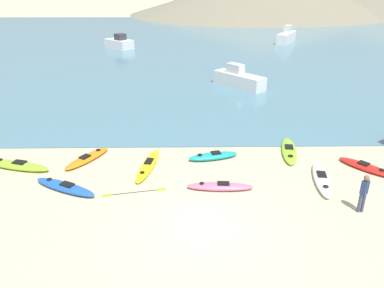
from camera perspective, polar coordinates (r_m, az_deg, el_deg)
ground_plane at (r=14.47m, az=1.46°, el=-12.68°), size 400.00×400.00×0.00m
bay_water at (r=54.48m, az=-0.32°, el=15.18°), size 160.00×70.00×0.06m
kayak_on_sand_0 at (r=20.72m, az=14.57°, el=-0.97°), size 1.36×3.43×0.30m
kayak_on_sand_1 at (r=18.67m, az=-6.70°, el=-3.22°), size 1.28×3.64×0.29m
kayak_on_sand_2 at (r=20.25m, az=24.96°, el=-3.17°), size 2.36×2.54×0.31m
kayak_on_sand_3 at (r=17.58m, az=-18.79°, el=-6.20°), size 3.22×2.08×0.37m
kayak_on_sand_4 at (r=19.95m, az=-15.67°, el=-2.09°), size 2.14×2.87×0.32m
kayak_on_sand_5 at (r=19.40m, az=3.26°, el=-1.84°), size 2.72×1.29×0.38m
kayak_on_sand_6 at (r=16.75m, az=4.29°, el=-6.48°), size 2.97×0.74×0.35m
kayak_on_sand_7 at (r=18.32m, az=19.18°, el=-5.04°), size 1.25×3.43×0.32m
kayak_on_sand_8 at (r=20.33m, az=-25.10°, el=-2.95°), size 3.58×1.66×0.40m
person_near_foreground at (r=16.29m, az=24.72°, el=-6.58°), size 0.34×0.30×1.66m
moored_boat_0 at (r=50.93m, az=-11.04°, el=14.87°), size 4.08×3.94×1.84m
moored_boat_2 at (r=32.27m, az=7.12°, el=9.81°), size 4.17×4.49×1.86m
moored_boat_4 at (r=56.18m, az=14.20°, el=15.60°), size 3.83×5.50×2.25m
loose_paddle at (r=16.74m, az=-8.75°, el=-7.29°), size 2.76×0.71×0.03m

